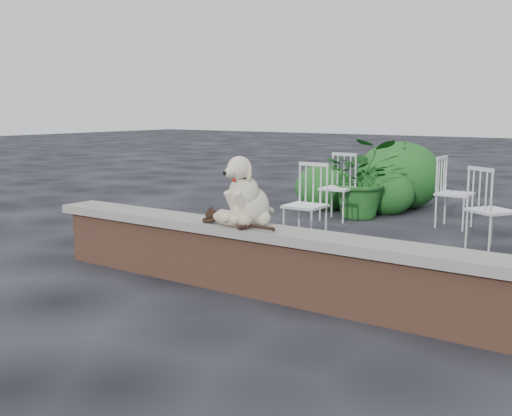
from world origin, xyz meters
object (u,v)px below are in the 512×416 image
Objects in this scene: chair_c at (492,209)px; potted_plant_b at (390,175)px; cat at (232,217)px; chair_e at (455,193)px; dog at (250,190)px; chair_b at (338,187)px; potted_plant_a at (363,178)px; chair_a at (305,204)px.

chair_c is 3.04m from potted_plant_b.
chair_e reaches higher than cat.
dog is 3.61m from chair_b.
dog is at bearing -75.54° from chair_b.
dog reaches higher than chair_e.
chair_c is 2.34m from potted_plant_a.
chair_a is 3.09m from potted_plant_b.
dog is 3.06m from chair_c.
potted_plant_b reaches higher than chair_c.
chair_a is 0.89× the size of potted_plant_b.
dog is at bearing 72.55° from cat.
chair_e and chair_b have the same top height.
chair_a is 0.81× the size of potted_plant_a.
dog is at bearing -80.67° from potted_plant_b.
dog is 0.65× the size of chair_e.
chair_c is at bearing -18.72° from chair_b.
potted_plant_a is at bearing 94.39° from chair_a.
dog is 0.57× the size of potted_plant_b.
dog reaches higher than potted_plant_b.
chair_b and chair_a have the same top height.
chair_e is 1.00× the size of chair_c.
chair_b is 0.89× the size of potted_plant_b.
potted_plant_a is (-0.68, 3.96, -0.08)m from cat.
potted_plant_b is (-0.26, 3.07, 0.06)m from chair_a.
chair_b is (-0.97, 3.45, -0.41)m from dog.
chair_a is at bearing 58.33° from chair_c.
potted_plant_a is 1.09× the size of potted_plant_b.
cat is (-0.08, -0.15, -0.23)m from dog.
chair_c is at bearing -145.27° from chair_e.
chair_a is at bearing 117.09° from dog.
chair_c is 1.00× the size of chair_a.
chair_c is 0.81× the size of potted_plant_a.
cat is 0.97× the size of chair_a.
dog is 4.99m from potted_plant_b.
potted_plant_b is (-1.36, 1.07, 0.06)m from chair_e.
potted_plant_b is (-0.81, 4.91, -0.35)m from dog.
potted_plant_a reaches higher than cat.
chair_a is (-1.86, -0.89, 0.00)m from chair_c.
potted_plant_b reaches higher than cat.
cat is at bearing 96.89° from chair_c.
chair_e is (0.63, 3.99, -0.19)m from cat.
potted_plant_b is at bearing 109.95° from dog.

